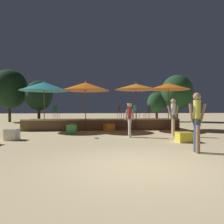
{
  "coord_description": "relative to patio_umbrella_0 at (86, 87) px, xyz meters",
  "views": [
    {
      "loc": [
        -1.23,
        -5.08,
        1.38
      ],
      "look_at": [
        0.0,
        6.46,
        1.2
      ],
      "focal_mm": 35.0,
      "sensor_mm": 36.0,
      "label": 1
    }
  ],
  "objects": [
    {
      "name": "background_tree_2",
      "position": [
        -4.69,
        8.63,
        -0.06
      ],
      "size": [
        2.65,
        2.65,
        4.14
      ],
      "color": "#3D2B1C",
      "rests_on": "ground"
    },
    {
      "name": "frisbee_disc",
      "position": [
        0.54,
        -3.39,
        -2.72
      ],
      "size": [
        0.24,
        0.24,
        0.03
      ],
      "color": "#33B2D8",
      "rests_on": "ground"
    },
    {
      "name": "bistro_chair_3",
      "position": [
        4.19,
        0.93,
        -1.46
      ],
      "size": [
        0.48,
        0.48,
        0.9
      ],
      "rotation": [
        0.0,
        0.0,
        4.04
      ],
      "color": "#2D3338",
      "rests_on": "wooden_deck"
    },
    {
      "name": "background_tree_1",
      "position": [
        9.41,
        8.62,
        0.35
      ],
      "size": [
        3.31,
        3.31,
        4.91
      ],
      "color": "#3D2B1C",
      "rests_on": "ground"
    },
    {
      "name": "patio_umbrella_3",
      "position": [
        5.37,
        0.33,
        0.09
      ],
      "size": [
        2.72,
        2.72,
        3.11
      ],
      "color": "brown",
      "rests_on": "ground"
    },
    {
      "name": "ground_plane",
      "position": [
        1.42,
        -8.37,
        -2.73
      ],
      "size": [
        120.0,
        120.0,
        0.0
      ],
      "primitive_type": "plane",
      "color": "#D1B784"
    },
    {
      "name": "cube_seat_2",
      "position": [
        -3.17,
        -3.47,
        -2.49
      ],
      "size": [
        0.57,
        0.57,
        0.49
      ],
      "rotation": [
        0.0,
        0.0,
        -0.11
      ],
      "color": "white",
      "rests_on": "ground"
    },
    {
      "name": "person_2",
      "position": [
        2.15,
        -3.06,
        -1.82
      ],
      "size": [
        0.48,
        0.29,
        1.64
      ],
      "rotation": [
        0.0,
        0.0,
        1.37
      ],
      "color": "white",
      "rests_on": "ground"
    },
    {
      "name": "wooden_deck",
      "position": [
        1.07,
        1.47,
        -2.4
      ],
      "size": [
        10.01,
        2.62,
        0.73
      ],
      "color": "brown",
      "rests_on": "ground"
    },
    {
      "name": "background_tree_0",
      "position": [
        7.46,
        9.35,
        -0.69
      ],
      "size": [
        2.01,
        2.01,
        3.16
      ],
      "color": "#3D2B1C",
      "rests_on": "ground"
    },
    {
      "name": "bistro_chair_0",
      "position": [
        -2.07,
        1.79,
        -1.46
      ],
      "size": [
        0.43,
        0.43,
        0.9
      ],
      "rotation": [
        0.0,
        0.0,
        2.84
      ],
      "color": "#1E4C47",
      "rests_on": "wooden_deck"
    },
    {
      "name": "patio_umbrella_0",
      "position": [
        0.0,
        0.0,
        0.0
      ],
      "size": [
        2.94,
        2.94,
        3.07
      ],
      "color": "brown",
      "rests_on": "ground"
    },
    {
      "name": "bistro_chair_1",
      "position": [
        2.3,
        1.46,
        -1.46
      ],
      "size": [
        0.48,
        0.48,
        0.9
      ],
      "rotation": [
        0.0,
        0.0,
        0.92
      ],
      "color": "#47474C",
      "rests_on": "wooden_deck"
    },
    {
      "name": "cube_seat_3",
      "position": [
        -0.8,
        0.4,
        -2.5
      ],
      "size": [
        0.66,
        0.66,
        0.47
      ],
      "rotation": [
        0.0,
        0.0,
        -0.34
      ],
      "color": "orange",
      "rests_on": "ground"
    },
    {
      "name": "patio_umbrella_2",
      "position": [
        -2.52,
        0.25,
        0.01
      ],
      "size": [
        2.94,
        2.94,
        3.09
      ],
      "color": "brown",
      "rests_on": "ground"
    },
    {
      "name": "background_tree_3",
      "position": [
        -7.94,
        10.04,
        0.66
      ],
      "size": [
        3.66,
        3.66,
        5.42
      ],
      "color": "#3D2B1C",
      "rests_on": "ground"
    },
    {
      "name": "cube_seat_0",
      "position": [
        -0.74,
        -1.23,
        -2.49
      ],
      "size": [
        0.56,
        0.56,
        0.49
      ],
      "rotation": [
        0.0,
        0.0,
        -0.05
      ],
      "color": "#4CC651",
      "rests_on": "ground"
    },
    {
      "name": "bistro_chair_2",
      "position": [
        3.56,
        2.05,
        -1.46
      ],
      "size": [
        0.48,
        0.48,
        0.9
      ],
      "rotation": [
        0.0,
        0.0,
        2.22
      ],
      "color": "#1E4C47",
      "rests_on": "wooden_deck"
    },
    {
      "name": "person_1",
      "position": [
        4.36,
        -3.03,
        -1.69
      ],
      "size": [
        0.56,
        0.31,
        1.87
      ],
      "rotation": [
        0.0,
        0.0,
        4.59
      ],
      "color": "tan",
      "rests_on": "ground"
    },
    {
      "name": "cube_seat_4",
      "position": [
        1.43,
        -0.08,
        -2.5
      ],
      "size": [
        0.71,
        0.71,
        0.47
      ],
      "rotation": [
        0.0,
        0.0,
        0.33
      ],
      "color": "orange",
      "rests_on": "ground"
    },
    {
      "name": "cube_seat_1",
      "position": [
        4.13,
        -4.84,
        -2.53
      ],
      "size": [
        0.64,
        0.64,
        0.4
      ],
      "rotation": [
        0.0,
        0.0,
        -0.03
      ],
      "color": "yellow",
      "rests_on": "ground"
    },
    {
      "name": "person_0",
      "position": [
        3.54,
        -6.99,
        -1.68
      ],
      "size": [
        0.56,
        0.31,
        1.88
      ],
      "rotation": [
        0.0,
        0.0,
        4.6
      ],
      "color": "#2D4C7F",
      "rests_on": "ground"
    },
    {
      "name": "patio_umbrella_1",
      "position": [
        3.18,
        0.16,
        0.03
      ],
      "size": [
        2.7,
        2.7,
        3.04
      ],
      "color": "brown",
      "rests_on": "ground"
    }
  ]
}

